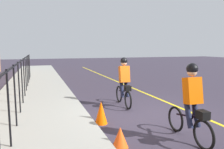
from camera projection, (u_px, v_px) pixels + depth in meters
ground_plane at (143, 114)px, 6.89m from camera, size 80.00×80.00×0.00m
lane_line_centre at (183, 109)px, 7.42m from camera, size 36.00×0.12×0.01m
sidewalk at (34, 124)px, 5.76m from camera, size 40.00×3.20×0.15m
iron_fence at (19, 77)px, 6.42m from camera, size 17.08×0.04×1.60m
cyclist_lead at (124, 82)px, 7.73m from camera, size 1.71×0.38×1.83m
cyclist_follow at (191, 103)px, 4.76m from camera, size 1.71×0.38×1.83m
traffic_cone_near at (120, 137)px, 4.53m from camera, size 0.36×0.36×0.46m
traffic_cone_far at (101, 112)px, 5.96m from camera, size 0.36×0.36×0.66m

